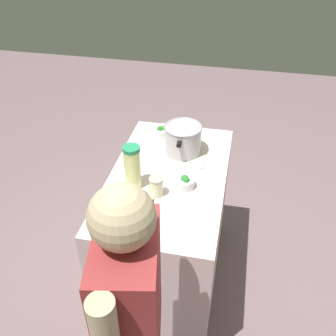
% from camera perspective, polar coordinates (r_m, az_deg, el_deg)
% --- Properties ---
extents(ground_plane, '(8.00, 8.00, 0.00)m').
position_cam_1_polar(ground_plane, '(2.84, -0.00, -15.81)').
color(ground_plane, '#755E62').
extents(counter_slab, '(1.14, 0.66, 0.91)m').
position_cam_1_polar(counter_slab, '(2.49, -0.00, -9.39)').
color(counter_slab, beige).
rests_on(counter_slab, ground_plane).
extents(dish_cloth, '(0.30, 0.29, 0.01)m').
position_cam_1_polar(dish_cloth, '(2.37, 2.20, 2.43)').
color(dish_cloth, beige).
rests_on(dish_cloth, counter_slab).
extents(cooking_pot, '(0.30, 0.23, 0.18)m').
position_cam_1_polar(cooking_pot, '(2.32, 2.25, 4.43)').
color(cooking_pot, '#B7B7BC').
rests_on(cooking_pot, dish_cloth).
extents(lemonade_pitcher, '(0.09, 0.09, 0.26)m').
position_cam_1_polar(lemonade_pitcher, '(2.04, -5.37, 0.15)').
color(lemonade_pitcher, '#E1ED91').
rests_on(lemonade_pitcher, counter_slab).
extents(mason_jar, '(0.08, 0.08, 0.11)m').
position_cam_1_polar(mason_jar, '(2.02, -1.78, -2.79)').
color(mason_jar, beige).
rests_on(mason_jar, counter_slab).
extents(broccoli_bowl_front, '(0.13, 0.13, 0.08)m').
position_cam_1_polar(broccoli_bowl_front, '(1.91, -9.08, -7.18)').
color(broccoli_bowl_front, silver).
rests_on(broccoli_bowl_front, counter_slab).
extents(broccoli_bowl_center, '(0.14, 0.14, 0.07)m').
position_cam_1_polar(broccoli_bowl_center, '(2.54, -1.16, 5.60)').
color(broccoli_bowl_center, silver).
rests_on(broccoli_bowl_center, counter_slab).
extents(broccoli_bowl_back, '(0.11, 0.11, 0.08)m').
position_cam_1_polar(broccoli_bowl_back, '(2.09, 2.51, -2.10)').
color(broccoli_bowl_back, silver).
rests_on(broccoli_bowl_back, counter_slab).
extents(person_cook, '(0.50, 0.26, 1.61)m').
position_cam_1_polar(person_cook, '(1.57, -5.20, -23.83)').
color(person_cook, '#4A5572').
rests_on(person_cook, ground_plane).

